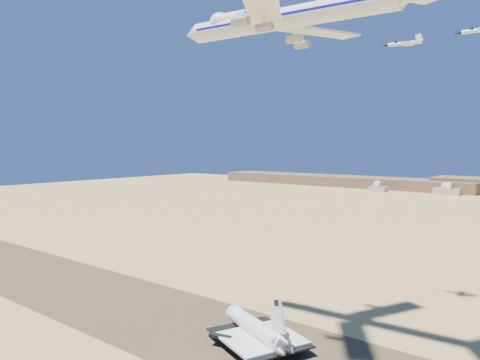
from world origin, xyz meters
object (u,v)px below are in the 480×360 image
Objects in this scene: carrier_747 at (279,19)px; crew_a at (270,357)px; crew_b at (258,358)px; shuttle at (255,330)px; crew_c at (259,351)px; chase_jet_e at (404,43)px.

crew_a is (6.76, -13.65, -95.38)m from carrier_747.
crew_b is at bearing -77.82° from carrier_747.
crew_c is (4.74, -4.64, -3.76)m from shuttle.
chase_jet_e is (15.64, 65.07, 94.77)m from crew_c.
chase_jet_e reaches higher than crew_c.
chase_jet_e is (20.38, 60.43, 91.01)m from shuttle.
crew_a is 1.09× the size of crew_c.
carrier_747 is 96.33m from crew_c.
crew_a is (9.15, -5.59, -3.68)m from shuttle.
carrier_747 reaches higher than shuttle.
shuttle is at bearing 18.79° from crew_b.
carrier_747 is at bearing -6.27° from crew_b.
shuttle reaches higher than crew_a.
carrier_747 is 43.67× the size of crew_b.
crew_a reaches higher than crew_c.
crew_a is at bearing -164.79° from crew_c.
chase_jet_e is at bearing 93.45° from shuttle.
shuttle is 111.13m from chase_jet_e.
crew_a reaches higher than crew_b.
carrier_747 is 55.37m from chase_jet_e.
crew_c is at bearing 90.97° from crew_a.
crew_a is 4.51m from crew_c.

